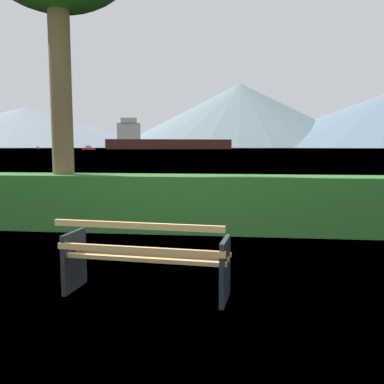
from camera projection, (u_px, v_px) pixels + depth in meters
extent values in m
plane|color=#567A38|center=(147.00, 294.00, 4.59)|extent=(1400.00, 1400.00, 0.00)
plane|color=slate|center=(239.00, 149.00, 307.91)|extent=(620.00, 620.00, 0.00)
cube|color=tan|center=(141.00, 259.00, 4.36)|extent=(1.82, 0.25, 0.04)
cube|color=tan|center=(147.00, 255.00, 4.55)|extent=(1.82, 0.25, 0.04)
cube|color=tan|center=(152.00, 250.00, 4.73)|extent=(1.82, 0.25, 0.04)
cube|color=tan|center=(139.00, 250.00, 4.27)|extent=(1.82, 0.23, 0.06)
cube|color=tan|center=(137.00, 226.00, 4.20)|extent=(1.82, 0.23, 0.06)
cube|color=#1E2328|center=(74.00, 260.00, 4.72)|extent=(0.10, 0.51, 0.68)
cube|color=#1E2328|center=(225.00, 270.00, 4.35)|extent=(0.10, 0.51, 0.68)
cube|color=#2D6B28|center=(187.00, 203.00, 8.01)|extent=(8.32, 0.90, 1.08)
cylinder|color=brown|center=(62.00, 109.00, 8.17)|extent=(0.42, 0.42, 4.75)
cube|color=#471E19|center=(169.00, 144.00, 240.76)|extent=(72.69, 31.67, 5.66)
cube|color=silver|center=(128.00, 131.00, 235.56)|extent=(15.28, 12.66, 9.06)
cube|color=silver|center=(128.00, 121.00, 234.91)|extent=(11.83, 12.44, 2.83)
cube|color=#B2332D|center=(38.00, 148.00, 252.15)|extent=(3.67, 5.70, 0.96)
cube|color=silver|center=(38.00, 147.00, 252.06)|extent=(1.85, 2.27, 0.62)
cube|color=#B2332D|center=(89.00, 149.00, 202.43)|extent=(6.59, 3.11, 0.97)
cube|color=beige|center=(88.00, 147.00, 202.32)|extent=(2.48, 1.88, 1.06)
cone|color=gray|center=(26.00, 127.00, 599.06)|extent=(393.66, 393.66, 57.87)
cone|color=slate|center=(240.00, 116.00, 573.70)|extent=(348.52, 348.52, 87.96)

